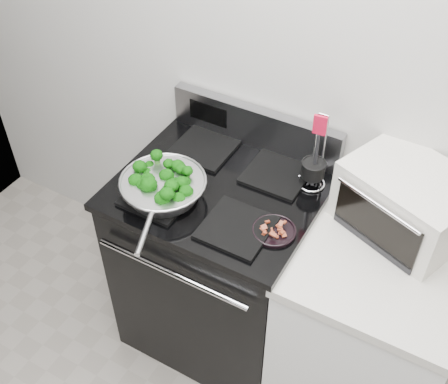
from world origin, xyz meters
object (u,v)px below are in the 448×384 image
Objects in this scene: skillet at (163,187)px; toaster_oven at (407,201)px; gas_range at (220,261)px; utensil_holder at (313,173)px; bacon_plate at (274,229)px.

skillet is 0.89m from toaster_oven.
toaster_oven is (0.68, 0.16, 0.56)m from gas_range.
utensil_holder is (0.31, 0.18, 0.52)m from gas_range.
gas_range is 3.35× the size of utensil_holder.
toaster_oven reaches higher than bacon_plate.
utensil_holder reaches higher than skillet.
toaster_oven is at bearing 13.69° from gas_range.
gas_range is at bearing -144.96° from toaster_oven.
toaster_oven is at bearing -7.16° from utensil_holder.
bacon_plate is at bearing -121.66° from toaster_oven.
utensil_holder reaches higher than gas_range.
skillet is at bearing -147.91° from utensil_holder.
toaster_oven reaches higher than skillet.
skillet is 0.98× the size of toaster_oven.
gas_range is 0.58m from bacon_plate.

